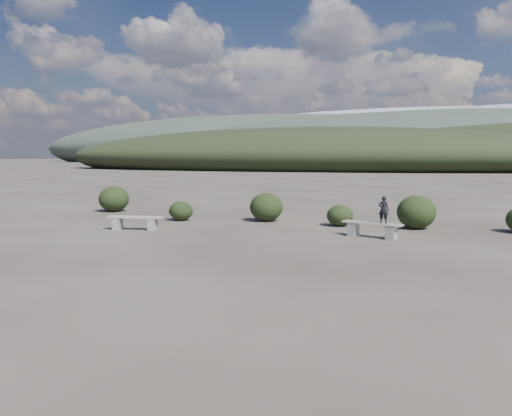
% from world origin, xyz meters
% --- Properties ---
extents(ground, '(1200.00, 1200.00, 0.00)m').
position_xyz_m(ground, '(0.00, 0.00, 0.00)').
color(ground, '#312B26').
rests_on(ground, ground).
extents(bench_left, '(2.01, 0.86, 0.49)m').
position_xyz_m(bench_left, '(-4.71, 4.74, 0.30)').
color(bench_left, slate).
rests_on(bench_left, ground).
extents(bench_right, '(2.01, 0.91, 0.49)m').
position_xyz_m(bench_right, '(3.40, 6.13, 0.30)').
color(bench_right, slate).
rests_on(bench_right, ground).
extents(seated_person, '(0.33, 0.23, 0.87)m').
position_xyz_m(seated_person, '(3.76, 6.03, 0.93)').
color(seated_person, black).
rests_on(seated_person, bench_right).
extents(shrub_a, '(0.97, 0.97, 0.80)m').
position_xyz_m(shrub_a, '(-4.54, 7.70, 0.40)').
color(shrub_a, black).
rests_on(shrub_a, ground).
extents(shrub_b, '(1.34, 1.34, 1.15)m').
position_xyz_m(shrub_b, '(-1.20, 8.76, 0.58)').
color(shrub_b, black).
rests_on(shrub_b, ground).
extents(shrub_c, '(0.99, 0.99, 0.80)m').
position_xyz_m(shrub_c, '(1.87, 8.44, 0.40)').
color(shrub_c, black).
rests_on(shrub_c, ground).
extents(shrub_d, '(1.38, 1.38, 1.21)m').
position_xyz_m(shrub_d, '(4.59, 8.75, 0.61)').
color(shrub_d, black).
rests_on(shrub_d, ground).
extents(shrub_f, '(1.43, 1.43, 1.21)m').
position_xyz_m(shrub_f, '(-9.23, 9.50, 0.60)').
color(shrub_f, black).
rests_on(shrub_f, ground).
extents(mountain_ridges, '(500.00, 400.00, 56.00)m').
position_xyz_m(mountain_ridges, '(-7.48, 339.06, 10.84)').
color(mountain_ridges, black).
rests_on(mountain_ridges, ground).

